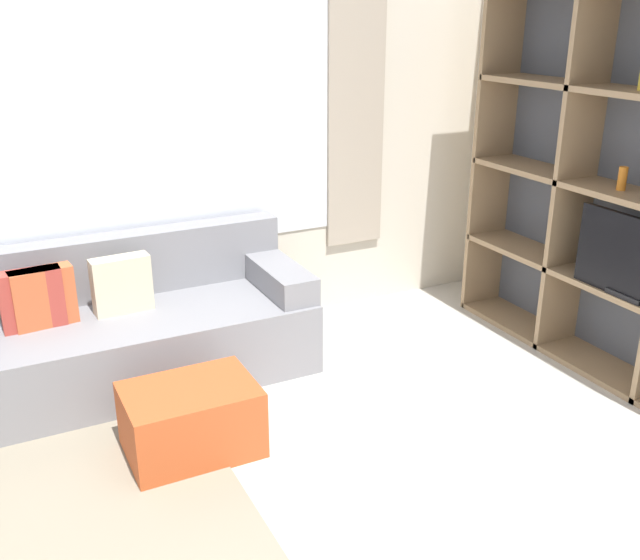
% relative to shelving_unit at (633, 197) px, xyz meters
% --- Properties ---
extents(wall_back, '(6.67, 0.11, 2.70)m').
position_rel_shelving_unit_xyz_m(wall_back, '(-2.60, 1.70, 0.24)').
color(wall_back, beige).
rests_on(wall_back, ground_plane).
extents(shelving_unit, '(0.35, 2.42, 2.27)m').
position_rel_shelving_unit_xyz_m(shelving_unit, '(0.00, 0.00, 0.00)').
color(shelving_unit, '#515660').
rests_on(shelving_unit, ground_plane).
extents(couch_main, '(2.15, 0.85, 0.84)m').
position_rel_shelving_unit_xyz_m(couch_main, '(-2.72, 1.23, -0.80)').
color(couch_main, gray).
rests_on(couch_main, ground_plane).
extents(ottoman, '(0.66, 0.47, 0.37)m').
position_rel_shelving_unit_xyz_m(ottoman, '(-2.61, 0.31, -0.94)').
color(ottoman, '#B74C23').
rests_on(ottoman, ground_plane).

